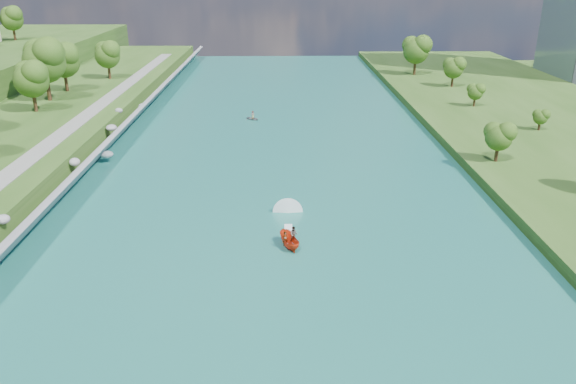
{
  "coord_description": "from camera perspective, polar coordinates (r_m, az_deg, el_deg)",
  "views": [
    {
      "loc": [
        0.83,
        -50.49,
        27.03
      ],
      "look_at": [
        1.84,
        11.16,
        2.5
      ],
      "focal_mm": 35.0,
      "sensor_mm": 36.0,
      "label": 1
    }
  ],
  "objects": [
    {
      "name": "ground",
      "position": [
        57.28,
        -1.67,
        -6.48
      ],
      "size": [
        260.0,
        260.0,
        0.0
      ],
      "primitive_type": "plane",
      "color": "#2D5119",
      "rests_on": "ground"
    },
    {
      "name": "riprap_bank",
      "position": [
        78.78,
        -20.69,
        1.59
      ],
      "size": [
        4.33,
        236.0,
        4.33
      ],
      "color": "slate",
      "rests_on": "ground"
    },
    {
      "name": "river_water",
      "position": [
        75.48,
        -1.5,
        0.74
      ],
      "size": [
        55.0,
        240.0,
        0.1
      ],
      "primitive_type": "cube",
      "color": "#1A6461",
      "rests_on": "ground"
    },
    {
      "name": "motorboat",
      "position": [
        60.07,
        0.11,
        -4.27
      ],
      "size": [
        3.6,
        18.86,
        2.05
      ],
      "rotation": [
        0.0,
        0.0,
        3.47
      ],
      "color": "red",
      "rests_on": "river_water"
    },
    {
      "name": "raft",
      "position": [
        108.89,
        -3.59,
        7.54
      ],
      "size": [
        3.34,
        3.27,
        1.67
      ],
      "rotation": [
        0.0,
        0.0,
        0.85
      ],
      "color": "gray",
      "rests_on": "river_water"
    },
    {
      "name": "riverside_path",
      "position": [
        81.43,
        -25.08,
        2.84
      ],
      "size": [
        3.0,
        200.0,
        0.1
      ],
      "primitive_type": "cube",
      "color": "gray",
      "rests_on": "berm_west"
    },
    {
      "name": "trees_east",
      "position": [
        87.1,
        23.39,
        6.22
      ],
      "size": [
        19.01,
        139.5,
        11.77
      ],
      "color": "#2B4C14",
      "rests_on": "berm_east"
    }
  ]
}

